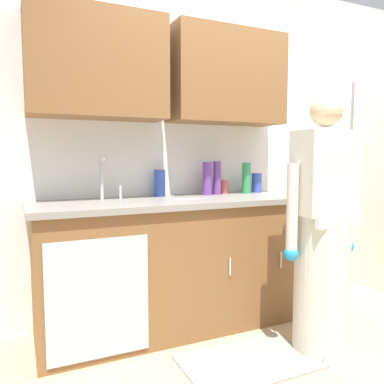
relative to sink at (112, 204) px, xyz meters
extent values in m
plane|color=tan|center=(0.99, -0.71, -0.93)|extent=(9.00, 9.00, 0.00)
cube|color=silver|center=(0.99, 0.34, 0.42)|extent=(4.80, 0.10, 2.70)
cube|color=brown|center=(-0.06, 0.12, 0.92)|extent=(0.91, 0.34, 0.70)
cube|color=brown|center=(0.93, 0.12, 0.92)|extent=(0.91, 0.34, 0.70)
cube|color=brown|center=(0.44, -0.01, -0.48)|extent=(1.90, 0.60, 0.90)
cube|color=#B7BABF|center=(-0.16, -0.31, -0.52)|extent=(0.60, 0.01, 0.72)
cylinder|color=silver|center=(0.72, -0.32, -0.43)|extent=(0.01, 0.01, 0.12)
cylinder|color=silver|center=(1.15, -0.32, -0.43)|extent=(0.01, 0.01, 0.12)
cube|color=gray|center=(0.44, -0.01, -0.01)|extent=(1.96, 0.66, 0.04)
cube|color=#B7BABF|center=(0.00, -0.01, -0.01)|extent=(0.50, 0.36, 0.03)
cylinder|color=#B7BABF|center=(-0.04, 0.14, 0.16)|extent=(0.02, 0.02, 0.30)
sphere|color=#B7BABF|center=(-0.04, 0.08, 0.30)|extent=(0.04, 0.04, 0.04)
cylinder|color=#B7BABF|center=(0.09, 0.14, 0.06)|extent=(0.02, 0.02, 0.10)
cube|color=white|center=(1.17, -0.73, -0.90)|extent=(0.20, 0.26, 0.06)
cylinder|color=beige|center=(1.17, -0.71, -0.49)|extent=(0.34, 0.34, 0.88)
cube|color=beige|center=(1.17, -0.71, 0.21)|extent=(0.38, 0.22, 0.52)
sphere|color=#D4B58C|center=(1.17, -0.71, 0.59)|extent=(0.20, 0.20, 0.20)
cube|color=white|center=(1.17, -0.83, -0.03)|extent=(0.32, 0.04, 0.16)
cylinder|color=beige|center=(0.94, -0.69, 0.00)|extent=(0.07, 0.07, 0.55)
sphere|color=#1E8CCC|center=(0.94, -0.69, -0.28)|extent=(0.09, 0.09, 0.09)
cylinder|color=beige|center=(1.40, -0.69, 0.00)|extent=(0.07, 0.07, 0.55)
sphere|color=#1E8CCC|center=(1.40, -0.69, -0.28)|extent=(0.09, 0.09, 0.09)
cube|color=gray|center=(0.66, -0.66, -0.92)|extent=(0.80, 0.50, 0.01)
cylinder|color=#2D8C4C|center=(1.15, 0.15, 0.14)|extent=(0.07, 0.07, 0.25)
cylinder|color=#66388C|center=(0.88, 0.16, 0.15)|extent=(0.06, 0.06, 0.27)
cylinder|color=#334CB2|center=(1.27, 0.19, 0.10)|extent=(0.08, 0.08, 0.16)
cylinder|color=#66388C|center=(0.79, 0.15, 0.14)|extent=(0.07, 0.07, 0.26)
cylinder|color=#334CB2|center=(0.41, 0.22, 0.12)|extent=(0.08, 0.08, 0.20)
cylinder|color=#B24C47|center=(0.96, 0.20, 0.07)|extent=(0.08, 0.08, 0.11)
cube|color=silver|center=(0.53, -0.05, 0.02)|extent=(0.24, 0.03, 0.01)
camera|label=1|loc=(-0.57, -2.52, 0.31)|focal=35.77mm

